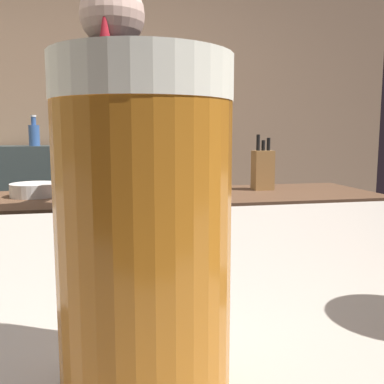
{
  "coord_description": "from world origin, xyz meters",
  "views": [
    {
      "loc": [
        0.08,
        -1.4,
        1.19
      ],
      "look_at": [
        0.22,
        -0.75,
        1.1
      ],
      "focal_mm": 40.35,
      "sensor_mm": 36.0,
      "label": 1
    }
  ],
  "objects": [
    {
      "name": "wall_back",
      "position": [
        0.0,
        2.2,
        1.35
      ],
      "size": [
        5.2,
        0.1,
        2.7
      ],
      "primitive_type": "cube",
      "color": "#97765A",
      "rests_on": "ground"
    },
    {
      "name": "prep_counter",
      "position": [
        0.35,
        0.59,
        0.45
      ],
      "size": [
        2.1,
        0.6,
        0.9
      ],
      "primitive_type": "cube",
      "color": "#523724",
      "rests_on": "ground"
    },
    {
      "name": "back_shelf",
      "position": [
        -0.23,
        1.92,
        0.55
      ],
      "size": [
        0.94,
        0.36,
        1.1
      ],
      "primitive_type": "cube",
      "color": "#313B3A",
      "rests_on": "ground"
    },
    {
      "name": "bartender",
      "position": [
        0.13,
        0.13,
        0.98
      ],
      "size": [
        0.49,
        0.55,
        1.69
      ],
      "rotation": [
        0.0,
        0.0,
        1.28
      ],
      "color": "#243235",
      "rests_on": "ground"
    },
    {
      "name": "knife_block",
      "position": [
        0.89,
        0.67,
        1.01
      ],
      "size": [
        0.1,
        0.08,
        0.28
      ],
      "color": "olive",
      "rests_on": "prep_counter"
    },
    {
      "name": "mixing_bowl",
      "position": [
        -0.22,
        0.67,
        0.93
      ],
      "size": [
        0.22,
        0.22,
        0.06
      ],
      "primitive_type": "cylinder",
      "color": "silver",
      "rests_on": "prep_counter"
    },
    {
      "name": "chefs_knife",
      "position": [
        0.42,
        0.54,
        0.9
      ],
      "size": [
        0.24,
        0.1,
        0.01
      ],
      "primitive_type": "cube",
      "rotation": [
        0.0,
        0.0,
        0.29
      ],
      "color": "silver",
      "rests_on": "prep_counter"
    },
    {
      "name": "pint_glass_near",
      "position": [
        0.1,
        -1.22,
        1.15
      ],
      "size": [
        0.07,
        0.07,
        0.14
      ],
      "color": "#AB621B",
      "rests_on": "bar_counter"
    },
    {
      "name": "bottle_vinegar",
      "position": [
        0.1,
        1.87,
        1.17
      ],
      "size": [
        0.05,
        0.05,
        0.18
      ],
      "color": "#518038",
      "rests_on": "back_shelf"
    },
    {
      "name": "bottle_olive_oil",
      "position": [
        0.14,
        2.01,
        1.17
      ],
      "size": [
        0.06,
        0.06,
        0.18
      ],
      "color": "red",
      "rests_on": "back_shelf"
    },
    {
      "name": "bottle_soy",
      "position": [
        -0.37,
        1.84,
        1.18
      ],
      "size": [
        0.08,
        0.08,
        0.22
      ],
      "color": "#355996",
      "rests_on": "back_shelf"
    }
  ]
}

